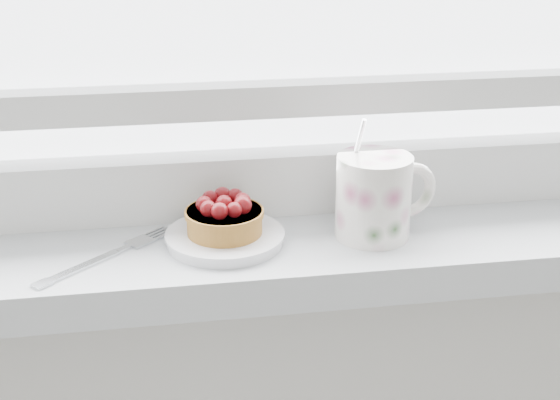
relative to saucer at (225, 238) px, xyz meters
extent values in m
cube|color=silver|center=(0.02, 0.01, -0.03)|extent=(1.60, 0.20, 0.04)
cube|color=silver|center=(0.02, 0.08, 0.03)|extent=(1.30, 0.05, 0.07)
cube|color=silver|center=(0.02, 0.08, 0.12)|extent=(1.30, 0.04, 0.04)
cylinder|color=white|center=(0.00, 0.00, 0.00)|extent=(0.12, 0.12, 0.01)
cylinder|color=#8F5A1F|center=(0.00, 0.00, 0.02)|extent=(0.08, 0.08, 0.03)
cylinder|color=#8F5A1F|center=(0.00, 0.00, 0.03)|extent=(0.08, 0.08, 0.01)
sphere|color=#460608|center=(0.00, 0.00, 0.04)|extent=(0.02, 0.02, 0.02)
sphere|color=#460608|center=(0.02, 0.00, 0.04)|extent=(0.02, 0.02, 0.02)
sphere|color=#460608|center=(0.01, 0.02, 0.04)|extent=(0.02, 0.02, 0.02)
sphere|color=#460608|center=(0.00, 0.02, 0.04)|extent=(0.02, 0.02, 0.02)
sphere|color=#460608|center=(-0.01, 0.02, 0.04)|extent=(0.02, 0.02, 0.02)
sphere|color=#460608|center=(-0.02, 0.00, 0.04)|extent=(0.02, 0.02, 0.02)
sphere|color=#460608|center=(-0.02, -0.01, 0.04)|extent=(0.02, 0.02, 0.02)
sphere|color=#460608|center=(-0.01, -0.02, 0.04)|extent=(0.02, 0.02, 0.02)
sphere|color=#460608|center=(0.01, -0.02, 0.04)|extent=(0.02, 0.02, 0.02)
sphere|color=#460608|center=(0.02, -0.01, 0.04)|extent=(0.02, 0.02, 0.02)
cylinder|color=white|center=(0.16, -0.01, 0.04)|extent=(0.09, 0.09, 0.09)
cylinder|color=black|center=(0.16, -0.01, 0.08)|extent=(0.07, 0.07, 0.01)
torus|color=white|center=(0.20, 0.00, 0.04)|extent=(0.06, 0.02, 0.06)
cylinder|color=silver|center=(0.14, 0.01, 0.09)|extent=(0.01, 0.02, 0.05)
cube|color=silver|center=(-0.14, -0.04, 0.00)|extent=(0.07, 0.07, 0.00)
cube|color=silver|center=(-0.18, -0.06, 0.00)|extent=(0.02, 0.02, 0.00)
cube|color=silver|center=(-0.10, 0.00, 0.00)|extent=(0.02, 0.02, 0.00)
cube|color=silver|center=(-0.09, 0.01, 0.00)|extent=(0.03, 0.03, 0.00)
cube|color=silver|center=(-0.06, 0.03, 0.00)|extent=(0.02, 0.02, 0.00)
cube|color=silver|center=(-0.07, 0.03, 0.00)|extent=(0.02, 0.02, 0.00)
cube|color=silver|center=(-0.07, 0.03, 0.00)|extent=(0.02, 0.02, 0.00)
cube|color=silver|center=(-0.07, 0.04, 0.00)|extent=(0.02, 0.02, 0.00)
camera|label=1|loc=(-0.06, -0.73, 0.34)|focal=50.00mm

